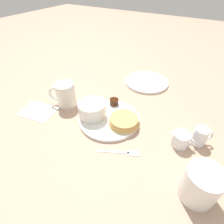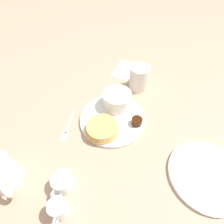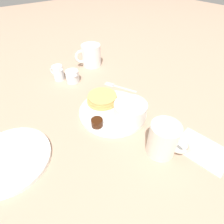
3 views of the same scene
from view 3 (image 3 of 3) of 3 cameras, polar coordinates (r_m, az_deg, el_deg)
ground_plane at (r=0.62m, az=0.29°, el=-0.19°), size 4.00×4.00×0.00m
plate at (r=0.61m, az=0.29°, el=0.22°), size 0.23×0.23×0.01m
pancake_stack at (r=0.64m, az=-3.16°, el=4.50°), size 0.11×0.11×0.03m
bowl at (r=0.56m, az=5.95°, el=0.45°), size 0.11×0.11×0.06m
syrup_cup at (r=0.55m, az=-4.91°, el=-3.47°), size 0.04×0.04×0.02m
butter_ramekin at (r=0.56m, az=6.78°, el=-2.08°), size 0.04×0.04×0.04m
coffee_mug at (r=0.49m, az=16.55°, el=-8.67°), size 0.11×0.08×0.10m
creamer_pitcher_near at (r=0.79m, az=-12.83°, el=11.35°), size 0.08×0.06×0.05m
creamer_pitcher_far at (r=0.81m, az=-17.17°, el=12.17°), size 0.06×0.04×0.07m
fork at (r=0.75m, az=1.54°, el=8.44°), size 0.13×0.07×0.00m
napkin at (r=0.57m, az=27.37°, el=-10.84°), size 0.15×0.12×0.00m
second_mug at (r=0.90m, az=-6.95°, el=17.87°), size 0.09×0.13×0.10m
far_plate at (r=0.56m, az=-30.45°, el=-13.04°), size 0.22×0.22×0.01m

